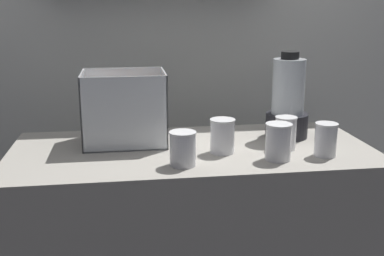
% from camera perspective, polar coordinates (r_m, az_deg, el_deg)
% --- Properties ---
extents(counter, '(1.40, 0.64, 0.90)m').
position_cam_1_polar(counter, '(2.03, 0.00, -14.63)').
color(counter, '#9E998E').
rests_on(counter, ground_plane).
extents(back_wall_unit, '(2.60, 0.24, 2.50)m').
position_cam_1_polar(back_wall_unit, '(2.53, -2.65, 10.70)').
color(back_wall_unit, silver).
rests_on(back_wall_unit, ground_plane).
extents(carrot_display_bin, '(0.32, 0.25, 0.29)m').
position_cam_1_polar(carrot_display_bin, '(1.91, -8.11, 0.85)').
color(carrot_display_bin, white).
rests_on(carrot_display_bin, counter).
extents(blender_pitcher, '(0.18, 0.18, 0.36)m').
position_cam_1_polar(blender_pitcher, '(2.01, 11.40, 2.96)').
color(blender_pitcher, black).
rests_on(blender_pitcher, counter).
extents(juice_cup_carrot_far_left, '(0.09, 0.09, 0.12)m').
position_cam_1_polar(juice_cup_carrot_far_left, '(1.64, -1.12, -2.72)').
color(juice_cup_carrot_far_left, white).
rests_on(juice_cup_carrot_far_left, counter).
extents(juice_cup_carrot_left, '(0.09, 0.09, 0.13)m').
position_cam_1_polar(juice_cup_carrot_left, '(1.78, 3.66, -1.24)').
color(juice_cup_carrot_left, white).
rests_on(juice_cup_carrot_left, counter).
extents(juice_cup_mango_middle, '(0.10, 0.10, 0.13)m').
position_cam_1_polar(juice_cup_mango_middle, '(1.72, 10.31, -1.83)').
color(juice_cup_mango_middle, white).
rests_on(juice_cup_mango_middle, counter).
extents(juice_cup_pomegranate_right, '(0.08, 0.08, 0.13)m').
position_cam_1_polar(juice_cup_pomegranate_right, '(1.85, 11.15, -0.84)').
color(juice_cup_pomegranate_right, white).
rests_on(juice_cup_pomegranate_right, counter).
extents(juice_cup_orange_far_right, '(0.08, 0.08, 0.12)m').
position_cam_1_polar(juice_cup_orange_far_right, '(1.81, 15.74, -1.57)').
color(juice_cup_orange_far_right, white).
rests_on(juice_cup_orange_far_right, counter).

